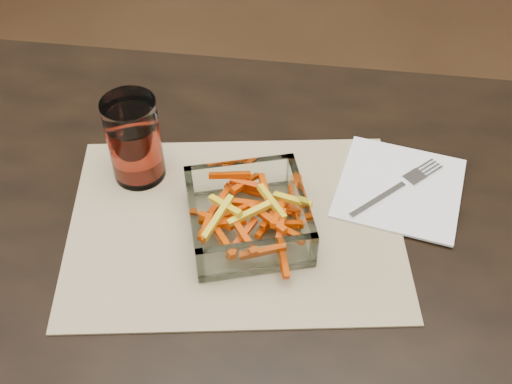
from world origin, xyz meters
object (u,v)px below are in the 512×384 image
glass_bowl (248,218)px  tumbler (135,142)px  dining_table (338,315)px  fork (399,187)px

glass_bowl → tumbler: tumbler is taller
dining_table → glass_bowl: glass_bowl is taller
dining_table → fork: bearing=66.7°
tumbler → fork: size_ratio=0.98×
glass_bowl → fork: size_ratio=1.42×
tumbler → dining_table: bearing=-25.6°
glass_bowl → fork: bearing=27.0°
dining_table → tumbler: size_ratio=12.14×
glass_bowl → tumbler: (-0.17, 0.09, 0.04)m
glass_bowl → tumbler: size_ratio=1.45×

